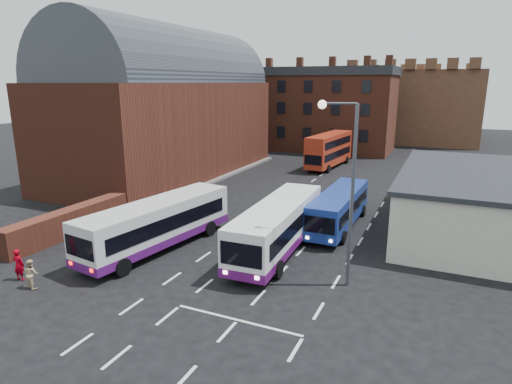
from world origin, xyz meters
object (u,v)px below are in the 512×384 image
at_px(bus_red_double, 329,150).
at_px(pedestrian_beige, 31,274).
at_px(bus_white_outbound, 158,221).
at_px(pedestrian_red, 19,265).
at_px(bus_blue, 339,207).
at_px(street_lamp, 346,178).
at_px(bus_white_inbound, 278,224).

xyz_separation_m(bus_red_double, pedestrian_beige, (-5.32, -37.08, -1.39)).
height_order(bus_white_outbound, pedestrian_red, bus_white_outbound).
bearing_deg(pedestrian_red, bus_blue, -139.44).
bearing_deg(bus_blue, street_lamp, 105.08).
xyz_separation_m(bus_white_inbound, street_lamp, (4.59, -2.85, 3.81)).
xyz_separation_m(bus_blue, pedestrian_beige, (-11.80, -15.50, -0.78)).
bearing_deg(bus_white_inbound, street_lamp, 145.76).
bearing_deg(bus_white_inbound, bus_blue, -113.61).
height_order(bus_white_inbound, pedestrian_red, bus_white_inbound).
xyz_separation_m(bus_blue, bus_red_double, (-6.48, 21.58, 0.61)).
bearing_deg(pedestrian_red, pedestrian_beige, 156.87).
bearing_deg(bus_red_double, bus_white_inbound, 103.93).
relative_size(bus_white_outbound, pedestrian_beige, 7.37).
relative_size(bus_white_inbound, bus_blue, 1.16).
xyz_separation_m(street_lamp, pedestrian_red, (-15.46, -6.35, -4.73)).
bearing_deg(street_lamp, pedestrian_red, -157.66).
bearing_deg(pedestrian_beige, bus_blue, -114.79).
xyz_separation_m(bus_white_inbound, bus_red_double, (-4.18, 27.51, 0.37)).
distance_m(bus_white_inbound, bus_red_double, 27.83).
relative_size(street_lamp, pedestrian_beige, 6.06).
bearing_deg(bus_white_inbound, pedestrian_red, 37.88).
height_order(bus_blue, pedestrian_red, bus_blue).
bearing_deg(street_lamp, bus_white_outbound, 178.67).
bearing_deg(bus_blue, pedestrian_beige, 53.19).
xyz_separation_m(bus_white_outbound, bus_blue, (9.23, 8.52, -0.23)).
xyz_separation_m(bus_white_inbound, bus_blue, (2.30, 5.93, -0.23)).
bearing_deg(bus_red_double, pedestrian_red, 84.97).
bearing_deg(bus_blue, pedestrian_red, 49.45).
bearing_deg(pedestrian_beige, pedestrian_red, -2.23).
relative_size(pedestrian_red, pedestrian_beige, 1.12).
bearing_deg(bus_white_outbound, bus_red_double, 93.04).
height_order(bus_blue, street_lamp, street_lamp).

